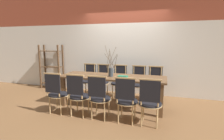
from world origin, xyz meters
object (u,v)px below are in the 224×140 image
at_px(vase_centerpiece, 111,71).
at_px(book_stack, 123,77).
at_px(chair_near_center, 99,96).
at_px(shelving_rack, 52,67).
at_px(dining_table, 112,80).
at_px(chair_far_center, 119,81).

relative_size(vase_centerpiece, book_stack, 2.90).
bearing_deg(chair_near_center, shelving_rack, 143.20).
bearing_deg(chair_near_center, vase_centerpiece, 88.37).
xyz_separation_m(dining_table, book_stack, (0.29, -0.09, 0.12)).
bearing_deg(shelving_rack, book_stack, -22.79).
height_order(dining_table, chair_near_center, chair_near_center).
height_order(chair_near_center, vase_centerpiece, vase_centerpiece).
bearing_deg(dining_table, chair_far_center, 91.14).
xyz_separation_m(book_stack, shelving_rack, (-2.79, 1.17, -0.05)).
relative_size(chair_near_center, vase_centerpiece, 1.27).
xyz_separation_m(dining_table, shelving_rack, (-2.50, 1.08, 0.08)).
distance_m(chair_near_center, shelving_rack, 3.08).
height_order(chair_far_center, book_stack, chair_far_center).
distance_m(dining_table, chair_far_center, 0.78).
distance_m(dining_table, shelving_rack, 2.72).
height_order(dining_table, shelving_rack, shelving_rack).
height_order(vase_centerpiece, book_stack, vase_centerpiece).
xyz_separation_m(chair_near_center, book_stack, (0.33, 0.67, 0.30)).
height_order(chair_near_center, chair_far_center, same).
distance_m(dining_table, book_stack, 0.33).
bearing_deg(book_stack, dining_table, 162.32).
bearing_deg(chair_near_center, chair_far_center, 89.16).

